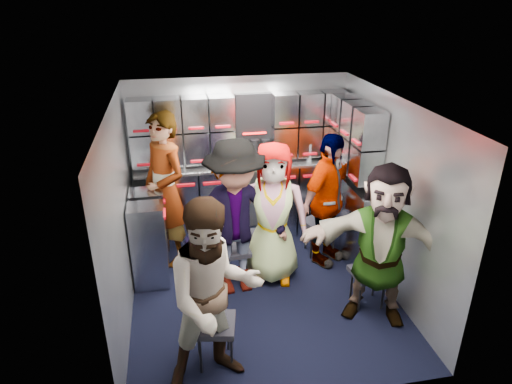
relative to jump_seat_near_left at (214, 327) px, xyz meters
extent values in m
plane|color=black|center=(0.62, 0.93, -0.39)|extent=(3.00, 3.00, 0.00)
cube|color=#90969E|center=(0.62, 2.43, 0.66)|extent=(2.80, 0.04, 2.10)
cube|color=#90969E|center=(-0.78, 0.93, 0.66)|extent=(0.04, 3.00, 2.10)
cube|color=#90969E|center=(2.02, 0.93, 0.66)|extent=(0.04, 3.00, 2.10)
cube|color=silver|center=(0.62, 0.93, 1.71)|extent=(2.80, 3.00, 0.02)
cube|color=#979BA6|center=(0.62, 2.22, 0.11)|extent=(2.68, 0.38, 0.99)
cube|color=#979BA6|center=(-0.57, 1.49, 0.11)|extent=(0.38, 0.76, 0.99)
cube|color=#B9BCC1|center=(0.62, 2.22, 0.63)|extent=(2.68, 0.42, 0.03)
cube|color=#979BA6|center=(0.62, 2.28, 1.10)|extent=(2.68, 0.28, 0.82)
cube|color=#979BA6|center=(1.87, 1.63, 1.10)|extent=(0.28, 1.00, 0.82)
cube|color=#979BA6|center=(1.87, 1.53, 0.11)|extent=(0.28, 1.20, 1.00)
cube|color=#9B0611|center=(0.62, 2.02, 0.49)|extent=(2.60, 0.02, 0.03)
cube|color=black|center=(0.00, 0.00, 0.02)|extent=(0.43, 0.41, 0.06)
cylinder|color=black|center=(-0.14, -0.12, -0.19)|extent=(0.02, 0.02, 0.39)
cylinder|color=black|center=(0.14, -0.12, -0.19)|extent=(0.02, 0.02, 0.39)
cylinder|color=black|center=(-0.14, 0.12, -0.19)|extent=(0.02, 0.02, 0.39)
cylinder|color=black|center=(0.14, 0.12, -0.19)|extent=(0.02, 0.02, 0.39)
cube|color=black|center=(0.35, 1.22, 0.00)|extent=(0.37, 0.36, 0.06)
cylinder|color=black|center=(0.22, 1.11, -0.20)|extent=(0.02, 0.02, 0.37)
cylinder|color=black|center=(0.48, 1.11, -0.20)|extent=(0.02, 0.02, 0.37)
cylinder|color=black|center=(0.22, 1.33, -0.20)|extent=(0.02, 0.02, 0.37)
cylinder|color=black|center=(0.48, 1.33, -0.20)|extent=(0.02, 0.02, 0.37)
cube|color=black|center=(0.79, 1.37, 0.04)|extent=(0.40, 0.38, 0.06)
cylinder|color=black|center=(0.65, 1.25, -0.18)|extent=(0.02, 0.02, 0.41)
cylinder|color=black|center=(0.93, 1.25, -0.18)|extent=(0.02, 0.02, 0.41)
cylinder|color=black|center=(0.65, 1.49, -0.18)|extent=(0.02, 0.02, 0.41)
cylinder|color=black|center=(0.93, 1.49, -0.18)|extent=(0.02, 0.02, 0.41)
cube|color=black|center=(1.49, 1.60, 0.04)|extent=(0.50, 0.49, 0.06)
cylinder|color=black|center=(1.35, 1.48, -0.18)|extent=(0.02, 0.02, 0.40)
cylinder|color=black|center=(1.64, 1.48, -0.18)|extent=(0.02, 0.02, 0.40)
cylinder|color=black|center=(1.35, 1.72, -0.18)|extent=(0.02, 0.02, 0.40)
cylinder|color=black|center=(1.64, 1.72, -0.18)|extent=(0.02, 0.02, 0.40)
cube|color=black|center=(1.67, 0.52, 0.00)|extent=(0.38, 0.37, 0.06)
cylinder|color=black|center=(1.54, 0.40, -0.20)|extent=(0.02, 0.02, 0.37)
cylinder|color=black|center=(1.80, 0.40, -0.20)|extent=(0.02, 0.02, 0.37)
cylinder|color=black|center=(1.54, 0.63, -0.20)|extent=(0.02, 0.02, 0.37)
cylinder|color=black|center=(1.80, 0.63, -0.20)|extent=(0.02, 0.02, 0.37)
imported|color=black|center=(-0.36, 1.80, 0.55)|extent=(0.75, 0.81, 1.86)
imported|color=black|center=(0.00, -0.18, 0.46)|extent=(0.92, 0.78, 1.69)
imported|color=black|center=(0.35, 1.04, 0.49)|extent=(1.19, 0.76, 1.75)
imported|color=black|center=(0.79, 1.19, 0.43)|extent=(0.89, 0.68, 1.64)
imported|color=black|center=(1.49, 1.42, 0.43)|extent=(0.99, 0.90, 1.62)
imported|color=black|center=(1.67, 0.34, 0.44)|extent=(1.59, 1.12, 1.66)
cylinder|color=white|center=(0.40, 2.17, 0.78)|extent=(0.06, 0.06, 0.26)
cylinder|color=white|center=(0.34, 2.17, 0.77)|extent=(0.06, 0.06, 0.26)
cylinder|color=white|center=(1.49, 2.17, 0.76)|extent=(0.07, 0.07, 0.23)
cylinder|color=tan|center=(-0.32, 2.16, 0.69)|extent=(0.07, 0.07, 0.10)
cylinder|color=tan|center=(1.72, 2.16, 0.69)|extent=(0.08, 0.08, 0.09)
camera|label=1|loc=(-0.23, -3.15, 2.72)|focal=32.00mm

